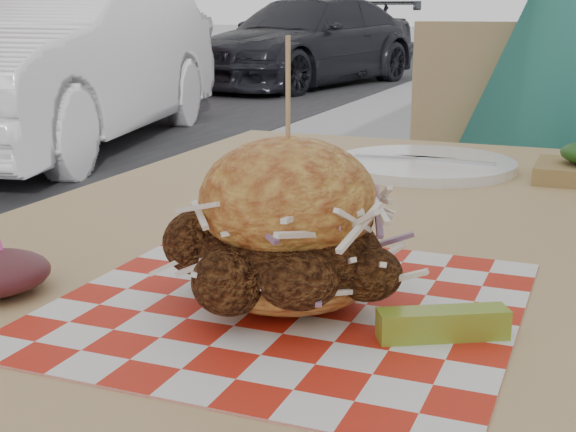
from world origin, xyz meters
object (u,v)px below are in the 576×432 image
object	(u,v)px
patio_chair	(484,195)
patio_table	(354,292)
car_white	(55,60)
car_dark	(306,42)
sandwich	(288,233)

from	to	relation	value
patio_chair	patio_table	bearing A→B (deg)	-94.66
patio_table	patio_chair	size ratio (longest dim) A/B	1.26
car_white	patio_table	bearing A→B (deg)	-60.98
car_dark	sandwich	xyz separation A→B (m)	(3.43, -9.13, 0.26)
car_white	patio_table	xyz separation A→B (m)	(3.41, -3.87, 0.05)
car_white	car_dark	size ratio (longest dim) A/B	1.00
car_dark	sandwich	distance (m)	9.76
car_white	patio_chair	xyz separation A→B (m)	(3.40, -2.80, -0.07)
sandwich	car_dark	bearing A→B (deg)	110.59
patio_table	sandwich	xyz separation A→B (m)	(0.02, -0.26, 0.14)
car_dark	patio_table	size ratio (longest dim) A/B	3.16
patio_table	car_dark	bearing A→B (deg)	111.00
car_dark	patio_chair	bearing A→B (deg)	-52.66
patio_table	patio_chair	world-z (taller)	patio_chair
car_white	patio_table	world-z (taller)	car_white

